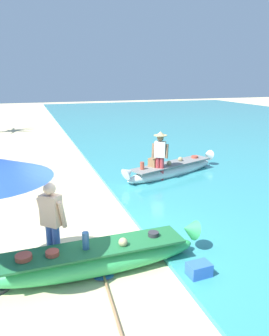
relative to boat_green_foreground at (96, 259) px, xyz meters
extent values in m
plane|color=beige|center=(0.31, 0.71, -0.30)|extent=(80.00, 80.00, 0.00)
ellipsoid|color=#38B760|center=(0.00, 0.00, -0.04)|extent=(3.87, 0.77, 0.52)
cone|color=#38B760|center=(1.88, 0.05, 0.27)|extent=(0.41, 0.41, 0.48)
cube|color=#1E6435|center=(0.00, 0.00, 0.22)|extent=(3.26, 0.77, 0.04)
cylinder|color=#2D2D33|center=(1.13, 0.06, 0.27)|extent=(0.21, 0.21, 0.10)
sphere|color=tan|center=(0.48, -0.10, 0.30)|extent=(0.16, 0.16, 0.16)
cylinder|color=#386699|center=(-0.18, 0.00, 0.39)|extent=(0.12, 0.12, 0.33)
cylinder|color=#B74C38|center=(-0.76, -0.04, 0.27)|extent=(0.23, 0.23, 0.10)
cylinder|color=#B74C38|center=(-1.22, -0.02, 0.27)|extent=(0.28, 0.28, 0.10)
ellipsoid|color=white|center=(3.78, 4.95, -0.05)|extent=(3.96, 2.02, 0.49)
cone|color=white|center=(1.96, 4.27, 0.24)|extent=(0.52, 0.52, 0.48)
cone|color=white|center=(5.60, 5.63, 0.24)|extent=(0.52, 0.52, 0.48)
cube|color=gray|center=(3.78, 4.95, 0.19)|extent=(3.37, 1.81, 0.04)
cylinder|color=#B74C38|center=(4.91, 5.40, 0.24)|extent=(0.25, 0.25, 0.10)
sphere|color=tan|center=(4.21, 5.17, 0.27)|extent=(0.17, 0.17, 0.17)
sphere|color=tan|center=(3.59, 4.78, 0.27)|extent=(0.17, 0.17, 0.17)
cube|color=#9E754C|center=(3.00, 4.77, 0.34)|extent=(0.36, 0.37, 0.31)
cylinder|color=#B74C38|center=(2.52, 4.56, 0.32)|extent=(0.14, 0.14, 0.27)
cylinder|color=#B2383D|center=(3.20, 4.49, 0.15)|extent=(0.14, 0.14, 0.88)
cylinder|color=#B2383D|center=(3.08, 4.57, 0.15)|extent=(0.14, 0.14, 0.88)
cube|color=silver|center=(3.14, 4.53, 0.85)|extent=(0.42, 0.39, 0.52)
cylinder|color=brown|center=(3.32, 4.39, 0.80)|extent=(0.18, 0.20, 0.48)
cylinder|color=brown|center=(2.94, 4.65, 0.80)|extent=(0.18, 0.20, 0.48)
sphere|color=brown|center=(3.14, 4.53, 1.23)|extent=(0.22, 0.22, 0.22)
cylinder|color=tan|center=(3.14, 4.53, 1.31)|extent=(0.44, 0.44, 0.02)
cone|color=tan|center=(3.14, 4.53, 1.38)|extent=(0.26, 0.26, 0.12)
cylinder|color=#3D5BA8|center=(-0.75, 0.50, 0.14)|extent=(0.14, 0.14, 0.87)
cylinder|color=#3D5BA8|center=(-0.65, 0.40, 0.14)|extent=(0.14, 0.14, 0.87)
cube|color=beige|center=(-0.70, 0.45, 0.86)|extent=(0.41, 0.41, 0.58)
cylinder|color=beige|center=(-0.85, 0.62, 0.81)|extent=(0.20, 0.20, 0.53)
cylinder|color=beige|center=(-0.52, 0.31, 0.81)|extent=(0.20, 0.20, 0.53)
sphere|color=beige|center=(-0.70, 0.45, 1.27)|extent=(0.22, 0.22, 0.22)
cube|color=blue|center=(1.66, -0.78, -0.13)|extent=(0.42, 0.31, 0.33)
cylinder|color=#8E6B47|center=(0.04, -0.96, -0.27)|extent=(0.14, 1.55, 0.05)
ellipsoid|color=#2D60B7|center=(0.09, -0.19, -0.27)|extent=(0.37, 0.22, 0.03)
camera|label=1|loc=(-1.02, -5.20, 3.19)|focal=35.15mm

